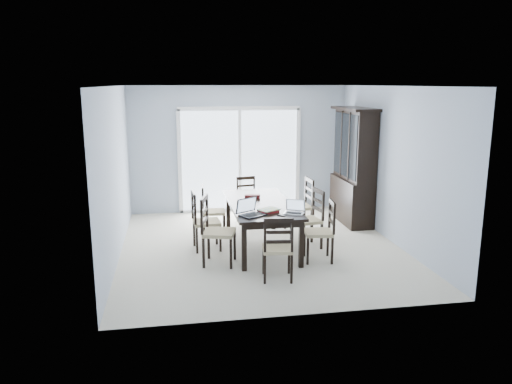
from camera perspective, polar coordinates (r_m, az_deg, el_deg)
floor at (r=8.27m, az=0.54°, el=-6.31°), size 5.00×5.00×0.00m
ceiling at (r=7.83m, az=0.57°, el=12.02°), size 5.00×5.00×0.00m
back_wall at (r=10.39m, az=-1.89°, el=4.91°), size 4.50×0.02×2.60m
wall_left at (r=7.87m, az=-15.79°, el=2.04°), size 0.02×5.00×2.60m
wall_right at (r=8.63m, az=15.44°, el=2.94°), size 0.02×5.00×2.60m
balcony at (r=11.61m, az=-2.52°, el=-1.08°), size 4.50×2.00×0.10m
railing at (r=12.46m, az=-3.12°, el=2.66°), size 4.50×0.06×1.10m
dining_table at (r=8.08m, az=0.55°, el=-1.78°), size 1.00×2.20×0.75m
china_hutch at (r=9.71m, az=11.07°, el=2.80°), size 0.50×1.38×2.20m
sliding_door at (r=10.40m, az=-1.87°, el=3.73°), size 2.52×0.05×2.18m
chair_left_near at (r=7.39m, az=-5.02°, el=-3.55°), size 0.56×0.55×1.19m
chair_left_mid at (r=8.05m, az=-6.35°, el=-2.56°), size 0.46×0.44×1.11m
chair_left_far at (r=8.80m, az=-5.42°, el=-1.49°), size 0.42×0.41×1.04m
chair_right_near at (r=7.58m, az=7.86°, el=-3.66°), size 0.46×0.45×1.08m
chair_right_mid at (r=8.20m, az=6.41°, el=-2.28°), size 0.49×0.47×1.11m
chair_right_far at (r=9.06m, az=5.43°, el=-0.80°), size 0.46×0.45×1.12m
chair_end_near at (r=6.73m, az=2.52°, el=-5.71°), size 0.45×0.46×1.06m
chair_end_far at (r=9.60m, az=-0.99°, el=-0.31°), size 0.45×0.46×1.02m
laptop_dark at (r=7.27m, az=-0.36°, el=-2.27°), size 0.44×0.40×0.25m
laptop_silver at (r=7.40m, az=4.33°, el=-2.14°), size 0.35×0.31×0.20m
book_stack at (r=7.48m, az=1.45°, el=-2.13°), size 0.37×0.34×0.05m
cell_phone at (r=7.29m, az=2.92°, el=-2.69°), size 0.12×0.11×0.01m
game_box at (r=8.37m, az=-0.43°, el=-0.51°), size 0.27×0.16×0.06m
hot_tub at (r=11.51m, az=-5.12°, el=1.58°), size 2.20×2.03×1.01m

